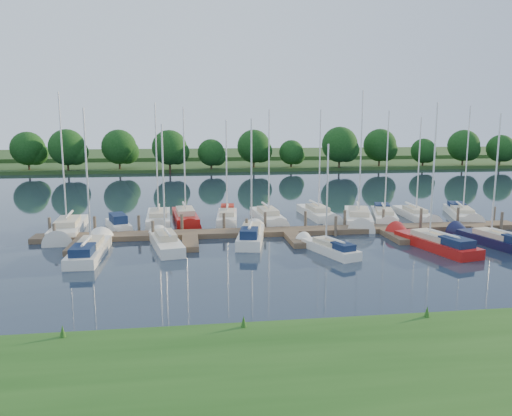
{
  "coord_description": "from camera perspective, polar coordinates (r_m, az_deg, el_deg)",
  "views": [
    {
      "loc": [
        -8.05,
        -31.2,
        8.97
      ],
      "look_at": [
        -2.68,
        8.0,
        2.2
      ],
      "focal_mm": 35.0,
      "sensor_mm": 36.0,
      "label": 1
    }
  ],
  "objects": [
    {
      "name": "sailboat_s_4",
      "position": [
        38.48,
        19.6,
        -3.85
      ],
      "size": [
        3.55,
        8.55,
        10.8
      ],
      "rotation": [
        0.0,
        0.0,
        0.22
      ],
      "color": "#A3120F",
      "rests_on": "ground"
    },
    {
      "name": "distant_hill",
      "position": [
        131.71,
        -4.31,
        6.08
      ],
      "size": [
        220.0,
        40.0,
        1.4
      ],
      "primitive_type": "cube",
      "color": "#315023",
      "rests_on": "ground"
    },
    {
      "name": "sailboat_n_8",
      "position": [
        48.5,
        14.43,
        -0.89
      ],
      "size": [
        3.89,
        8.27,
        10.41
      ],
      "rotation": [
        0.0,
        0.0,
        2.85
      ],
      "color": "silver",
      "rests_on": "ground"
    },
    {
      "name": "dock",
      "position": [
        40.31,
        3.91,
        -2.88
      ],
      "size": [
        40.0,
        6.0,
        0.4
      ],
      "color": "#4B3B2A",
      "rests_on": "ground"
    },
    {
      "name": "sailboat_n_2",
      "position": [
        46.39,
        -11.06,
        -1.28
      ],
      "size": [
        2.34,
        8.77,
        11.08
      ],
      "rotation": [
        0.0,
        0.0,
        3.18
      ],
      "color": "silver",
      "rests_on": "ground"
    },
    {
      "name": "sailboat_s_2",
      "position": [
        38.2,
        -0.57,
        -3.33
      ],
      "size": [
        2.97,
        7.5,
        9.77
      ],
      "rotation": [
        0.0,
        0.0,
        -0.2
      ],
      "color": "silver",
      "rests_on": "ground"
    },
    {
      "name": "far_shore",
      "position": [
        106.86,
        -3.47,
        5.04
      ],
      "size": [
        180.0,
        30.0,
        0.6
      ],
      "primitive_type": "cube",
      "color": "#213E17",
      "rests_on": "ground"
    },
    {
      "name": "sailboat_s_0",
      "position": [
        36.06,
        -18.44,
        -4.68
      ],
      "size": [
        2.01,
        8.08,
        10.35
      ],
      "rotation": [
        0.0,
        0.0,
        -0.01
      ],
      "color": "silver",
      "rests_on": "ground"
    },
    {
      "name": "sailboat_n_7",
      "position": [
        46.6,
        11.62,
        -1.24
      ],
      "size": [
        4.5,
        9.66,
        12.21
      ],
      "rotation": [
        0.0,
        0.0,
        2.85
      ],
      "color": "silver",
      "rests_on": "ground"
    },
    {
      "name": "treeline",
      "position": [
        93.93,
        -3.38,
        6.81
      ],
      "size": [
        146.22,
        9.84,
        8.24
      ],
      "color": "#38281C",
      "rests_on": "ground"
    },
    {
      "name": "ground",
      "position": [
        33.45,
        6.45,
        -5.91
      ],
      "size": [
        260.0,
        260.0,
        0.0
      ],
      "primitive_type": "plane",
      "color": "#192633",
      "rests_on": "ground"
    },
    {
      "name": "sailboat_n_10",
      "position": [
        52.03,
        22.47,
        -0.63
      ],
      "size": [
        4.23,
        8.71,
        10.91
      ],
      "rotation": [
        0.0,
        0.0,
        2.83
      ],
      "color": "silver",
      "rests_on": "ground"
    },
    {
      "name": "sailboat_n_4",
      "position": [
        45.9,
        -3.32,
        -1.16
      ],
      "size": [
        2.38,
        7.5,
        9.62
      ],
      "rotation": [
        0.0,
        0.0,
        3.04
      ],
      "color": "silver",
      "rests_on": "ground"
    },
    {
      "name": "sailboat_s_5",
      "position": [
        41.01,
        25.64,
        -3.44
      ],
      "size": [
        3.17,
        7.94,
        10.03
      ],
      "rotation": [
        0.0,
        0.0,
        0.2
      ],
      "color": "#0F1333",
      "rests_on": "ground"
    },
    {
      "name": "mooring_pilings",
      "position": [
        41.3,
        3.6,
        -2.0
      ],
      "size": [
        38.24,
        2.84,
        2.0
      ],
      "color": "#473D33",
      "rests_on": "ground"
    },
    {
      "name": "sailboat_n_3",
      "position": [
        46.14,
        -8.06,
        -1.24
      ],
      "size": [
        2.6,
        8.4,
        10.82
      ],
      "rotation": [
        0.0,
        0.0,
        3.23
      ],
      "color": "#A3120F",
      "rests_on": "ground"
    },
    {
      "name": "sailboat_s_3",
      "position": [
        35.27,
        8.32,
        -4.61
      ],
      "size": [
        3.08,
        6.07,
        7.88
      ],
      "rotation": [
        0.0,
        0.0,
        0.34
      ],
      "color": "silver",
      "rests_on": "ground"
    },
    {
      "name": "sailboat_s_1",
      "position": [
        36.83,
        -10.27,
        -4.09
      ],
      "size": [
        2.81,
        7.18,
        9.34
      ],
      "rotation": [
        0.0,
        0.0,
        0.19
      ],
      "color": "silver",
      "rests_on": "ground"
    },
    {
      "name": "sailboat_n_5",
      "position": [
        45.96,
        1.38,
        -1.19
      ],
      "size": [
        2.39,
        8.23,
        10.6
      ],
      "rotation": [
        0.0,
        0.0,
        3.21
      ],
      "color": "silver",
      "rests_on": "ground"
    },
    {
      "name": "motorboat",
      "position": [
        44.03,
        -15.41,
        -1.94
      ],
      "size": [
        2.75,
        5.16,
        1.63
      ],
      "rotation": [
        0.0,
        0.0,
        3.46
      ],
      "color": "silver",
      "rests_on": "ground"
    },
    {
      "name": "sailboat_n_9",
      "position": [
        49.88,
        17.71,
        -0.8
      ],
      "size": [
        2.2,
        7.78,
        9.85
      ],
      "rotation": [
        0.0,
        0.0,
        3.09
      ],
      "color": "silver",
      "rests_on": "ground"
    },
    {
      "name": "sailboat_n_0",
      "position": [
        43.82,
        -20.71,
        -2.37
      ],
      "size": [
        2.73,
        9.32,
        11.83
      ],
      "rotation": [
        0.0,
        0.0,
        3.21
      ],
      "color": "silver",
      "rests_on": "ground"
    },
    {
      "name": "near_bank",
      "position": [
        19.29,
        18.77,
        -17.72
      ],
      "size": [
        90.0,
        10.0,
        0.5
      ],
      "primitive_type": "cube",
      "color": "#1C4714",
      "rests_on": "ground"
    },
    {
      "name": "sailboat_n_6",
      "position": [
        48.14,
        7.06,
        -0.77
      ],
      "size": [
        2.44,
        8.31,
        10.6
      ],
      "rotation": [
        0.0,
        0.0,
        3.21
      ],
      "color": "silver",
      "rests_on": "ground"
    }
  ]
}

